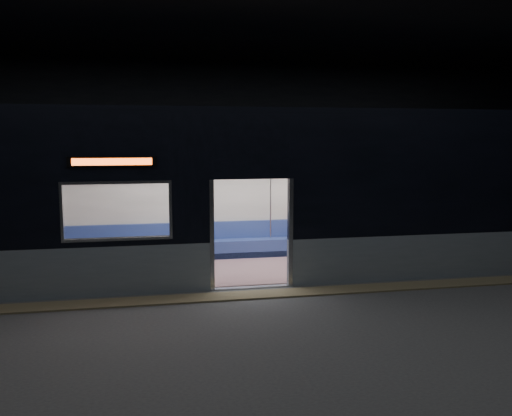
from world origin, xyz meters
name	(u,v)px	position (x,y,z in m)	size (l,w,h in m)	color
station_floor	(263,305)	(0.00, 0.00, -0.01)	(24.00, 14.00, 0.01)	#47494C
station_envelope	(264,83)	(0.00, 0.00, 3.66)	(24.00, 14.00, 5.00)	black
tactile_strip	(257,295)	(0.00, 0.55, 0.01)	(22.80, 0.50, 0.03)	#8C7F59
metro_car	(238,184)	(0.00, 2.54, 1.85)	(18.00, 3.04, 3.35)	#8F9BAA
passenger	(306,223)	(1.80, 3.55, 0.80)	(0.41, 0.70, 1.38)	black
handbag	(310,229)	(1.82, 3.32, 0.68)	(0.28, 0.24, 0.14)	black
transit_map	(425,189)	(5.00, 3.85, 1.51)	(1.10, 0.03, 0.71)	white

